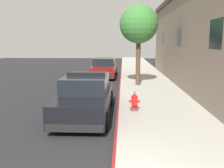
{
  "coord_description": "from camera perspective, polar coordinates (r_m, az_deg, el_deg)",
  "views": [
    {
      "loc": [
        0.16,
        -3.72,
        2.86
      ],
      "look_at": [
        -0.33,
        7.12,
        1.0
      ],
      "focal_mm": 39.66,
      "sensor_mm": 36.0,
      "label": 1
    }
  ],
  "objects": [
    {
      "name": "sidewalk_pavement",
      "position": [
        14.09,
        9.02,
        -1.76
      ],
      "size": [
        3.49,
        60.0,
        0.17
      ],
      "primitive_type": "cube",
      "color": "#ADA89E",
      "rests_on": "ground"
    },
    {
      "name": "fire_hydrant",
      "position": [
        9.81,
        5.21,
        -4.12
      ],
      "size": [
        0.44,
        0.4,
        0.76
      ],
      "color": "#4C4C51",
      "rests_on": "sidewalk_pavement"
    },
    {
      "name": "parked_car_silver_ahead",
      "position": [
        20.29,
        -1.8,
        3.71
      ],
      "size": [
        1.94,
        4.84,
        1.56
      ],
      "color": "maroon",
      "rests_on": "ground"
    },
    {
      "name": "street_tree",
      "position": [
        15.51,
        6.19,
        13.43
      ],
      "size": [
        2.34,
        2.34,
        4.92
      ],
      "color": "brown",
      "rests_on": "sidewalk_pavement"
    },
    {
      "name": "police_cruiser",
      "position": [
        9.72,
        -6.0,
        -2.89
      ],
      "size": [
        1.94,
        4.84,
        1.68
      ],
      "color": "black",
      "rests_on": "ground"
    },
    {
      "name": "ground_plane",
      "position": [
        14.72,
        -14.92,
        -2.22
      ],
      "size": [
        33.98,
        60.0,
        0.2
      ],
      "primitive_type": "cube",
      "color": "#232326"
    },
    {
      "name": "curb_painted_edge",
      "position": [
        14.0,
        1.74,
        -1.72
      ],
      "size": [
        0.08,
        60.0,
        0.17
      ],
      "primitive_type": "cube",
      "color": "maroon",
      "rests_on": "ground"
    }
  ]
}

